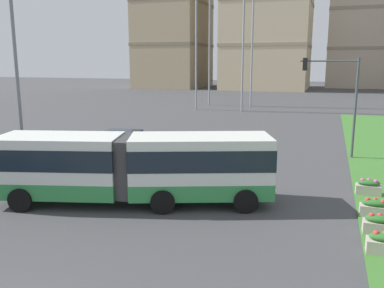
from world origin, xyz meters
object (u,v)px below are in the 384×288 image
(traffic_light_far_right, at_px, (338,91))
(car_silver_hatch, at_px, (124,143))
(apartment_tower_west, at_px, (173,5))
(flower_planter_4, at_px, (375,208))
(flower_planter_3, at_px, (379,224))
(apartment_tower_centre, at_px, (378,11))
(flower_planter_5, at_px, (368,187))
(articulated_bus, at_px, (135,166))
(streetlight_left, at_px, (17,75))

(traffic_light_far_right, bearing_deg, car_silver_hatch, -165.52)
(car_silver_hatch, relative_size, apartment_tower_west, 0.12)
(flower_planter_4, bearing_deg, car_silver_hatch, 154.30)
(flower_planter_3, bearing_deg, flower_planter_4, 90.00)
(traffic_light_far_right, bearing_deg, flower_planter_3, -83.10)
(apartment_tower_centre, bearing_deg, flower_planter_4, -94.71)
(flower_planter_5, relative_size, apartment_tower_west, 0.03)
(flower_planter_4, height_order, apartment_tower_centre, apartment_tower_centre)
(flower_planter_4, bearing_deg, traffic_light_far_right, 98.04)
(flower_planter_3, height_order, apartment_tower_west, apartment_tower_west)
(flower_planter_3, xyz_separation_m, apartment_tower_centre, (7.56, 93.52, 17.26))
(apartment_tower_centre, bearing_deg, flower_planter_3, -94.62)
(car_silver_hatch, distance_m, traffic_light_far_right, 14.29)
(apartment_tower_west, distance_m, apartment_tower_centre, 48.27)
(car_silver_hatch, xyz_separation_m, flower_planter_4, (14.90, -7.17, -0.33))
(articulated_bus, xyz_separation_m, traffic_light_far_right, (8.29, 12.04, 2.67))
(flower_planter_5, bearing_deg, flower_planter_4, -90.00)
(flower_planter_5, xyz_separation_m, streetlight_left, (-17.36, -2.44, 5.00))
(traffic_light_far_right, bearing_deg, articulated_bus, -124.55)
(flower_planter_4, bearing_deg, flower_planter_3, -90.00)
(apartment_tower_west, bearing_deg, articulated_bus, -70.04)
(car_silver_hatch, relative_size, streetlight_left, 0.46)
(traffic_light_far_right, relative_size, apartment_tower_centre, 0.18)
(car_silver_hatch, bearing_deg, apartment_tower_west, 108.54)
(car_silver_hatch, distance_m, apartment_tower_west, 77.64)
(traffic_light_far_right, height_order, apartment_tower_centre, apartment_tower_centre)
(car_silver_hatch, relative_size, flower_planter_5, 4.15)
(flower_planter_4, relative_size, traffic_light_far_right, 0.17)
(articulated_bus, distance_m, flower_planter_5, 10.77)
(flower_planter_3, height_order, streetlight_left, streetlight_left)
(traffic_light_far_right, relative_size, streetlight_left, 0.64)
(articulated_bus, bearing_deg, flower_planter_4, 8.18)
(car_silver_hatch, xyz_separation_m, streetlight_left, (-2.46, -6.72, 4.67))
(articulated_bus, bearing_deg, flower_planter_5, 23.74)
(streetlight_left, relative_size, apartment_tower_centre, 0.28)
(articulated_bus, xyz_separation_m, apartment_tower_west, (-29.07, 80.02, 17.78))
(articulated_bus, xyz_separation_m, apartment_tower_centre, (17.35, 93.15, 16.03))
(car_silver_hatch, bearing_deg, flower_planter_4, -25.70)
(car_silver_hatch, bearing_deg, flower_planter_3, -30.98)
(flower_planter_5, bearing_deg, articulated_bus, -156.26)
(flower_planter_3, bearing_deg, apartment_tower_centre, 85.38)
(flower_planter_3, distance_m, streetlight_left, 18.20)
(flower_planter_3, bearing_deg, streetlight_left, 172.68)
(car_silver_hatch, xyz_separation_m, apartment_tower_west, (-23.96, 71.45, 18.68))
(streetlight_left, bearing_deg, apartment_tower_centre, 74.73)
(flower_planter_4, height_order, streetlight_left, streetlight_left)
(streetlight_left, xyz_separation_m, apartment_tower_centre, (24.92, 91.29, 12.26))
(car_silver_hatch, height_order, flower_planter_5, car_silver_hatch)
(articulated_bus, relative_size, car_silver_hatch, 2.62)
(car_silver_hatch, bearing_deg, streetlight_left, -110.12)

